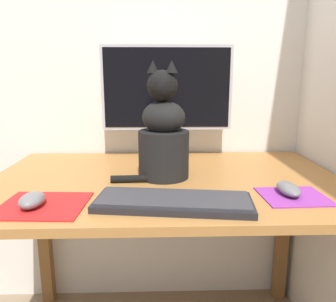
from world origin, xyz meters
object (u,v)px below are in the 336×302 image
(monitor, at_px, (167,95))
(computer_mouse_right, at_px, (288,189))
(computer_mouse_left, at_px, (32,200))
(keyboard, at_px, (173,201))
(cat, at_px, (163,136))

(monitor, xyz_separation_m, computer_mouse_right, (0.34, -0.47, -0.25))
(monitor, relative_size, computer_mouse_left, 5.58)
(monitor, xyz_separation_m, computer_mouse_left, (-0.37, -0.54, -0.24))
(keyboard, xyz_separation_m, computer_mouse_right, (0.34, 0.07, 0.01))
(monitor, xyz_separation_m, keyboard, (0.00, -0.53, -0.25))
(computer_mouse_right, bearing_deg, computer_mouse_left, -174.08)
(monitor, distance_m, cat, 0.30)
(computer_mouse_right, xyz_separation_m, cat, (-0.36, 0.19, 0.12))
(keyboard, height_order, computer_mouse_left, computer_mouse_left)
(keyboard, bearing_deg, cat, 102.46)
(monitor, height_order, keyboard, monitor)
(monitor, relative_size, cat, 1.37)
(cat, bearing_deg, keyboard, -66.93)
(computer_mouse_right, bearing_deg, cat, 152.13)
(keyboard, xyz_separation_m, computer_mouse_left, (-0.37, -0.01, 0.01))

